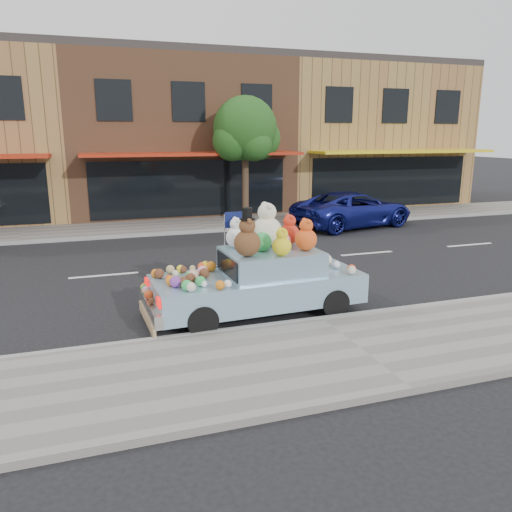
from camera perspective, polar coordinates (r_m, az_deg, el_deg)
name	(u,v)px	position (r m, az deg, el deg)	size (l,w,h in m)	color
ground	(246,264)	(14.58, -1.10, -0.87)	(120.00, 120.00, 0.00)	black
near_sidewalk	(359,350)	(8.90, 11.73, -10.51)	(60.00, 3.00, 0.12)	gray
far_sidewalk	(199,225)	(20.72, -6.50, 3.59)	(60.00, 3.00, 0.12)	gray
near_kerb	(321,320)	(10.12, 7.47, -7.28)	(60.00, 0.12, 0.13)	gray
far_kerb	(208,231)	(19.28, -5.56, 2.87)	(60.00, 0.12, 0.13)	gray
storefront_mid	(174,135)	(25.79, -9.36, 13.47)	(10.00, 9.80, 7.30)	brown
storefront_right	(353,135)	(29.14, 11.00, 13.41)	(10.00, 9.80, 7.30)	olive
street_tree	(245,134)	(20.97, -1.22, 13.77)	(3.00, 2.70, 5.22)	#38281C
car_blue	(353,209)	(20.75, 11.03, 5.27)	(2.37, 5.15, 1.43)	navy
art_car	(259,276)	(10.37, 0.32, -2.29)	(4.55, 1.94, 2.31)	black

